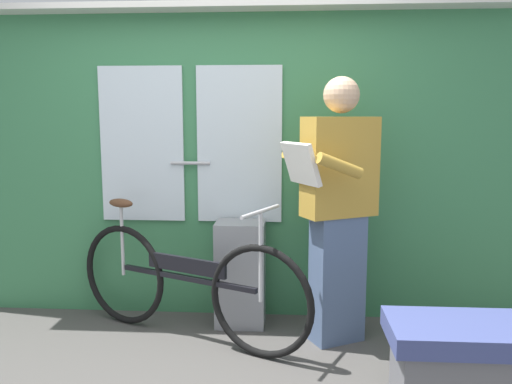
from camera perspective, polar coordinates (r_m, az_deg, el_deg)
name	(u,v)px	position (r m, az deg, el deg)	size (l,w,h in m)	color
train_door_wall	(218,159)	(3.78, -4.13, 3.65)	(4.36, 0.28, 2.20)	#387A4C
bicycle_near_door	(186,283)	(3.49, -7.68, -9.83)	(1.65, 0.84, 0.91)	black
passenger_reading_newspaper	(338,205)	(3.34, 8.89, -1.45)	(0.63, 0.58, 1.70)	slate
trash_bin_by_wall	(241,273)	(3.70, -1.70, -8.84)	(0.34, 0.28, 0.73)	gray
bench_seat_corner	(458,363)	(2.91, 21.16, -17.02)	(0.70, 0.44, 0.45)	#3D477F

